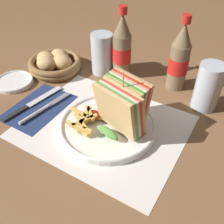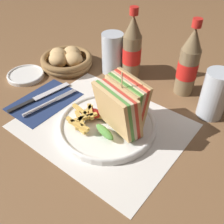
% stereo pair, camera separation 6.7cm
% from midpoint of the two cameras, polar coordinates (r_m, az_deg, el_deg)
% --- Properties ---
extents(ground_plane, '(4.00, 4.00, 0.00)m').
position_cam_midpoint_polar(ground_plane, '(0.68, -6.89, -4.26)').
color(ground_plane, brown).
extents(placemat, '(0.41, 0.33, 0.00)m').
position_cam_midpoint_polar(placemat, '(0.68, -4.66, -3.24)').
color(placemat, silver).
rests_on(placemat, ground_plane).
extents(plate_main, '(0.25, 0.25, 0.02)m').
position_cam_midpoint_polar(plate_main, '(0.67, -3.70, -3.00)').
color(plate_main, white).
rests_on(plate_main, ground_plane).
extents(club_sandwich, '(0.14, 0.13, 0.16)m').
position_cam_midpoint_polar(club_sandwich, '(0.62, -0.86, 1.11)').
color(club_sandwich, tan).
rests_on(club_sandwich, plate_main).
extents(fries_pile, '(0.10, 0.09, 0.02)m').
position_cam_midpoint_polar(fries_pile, '(0.66, -9.03, -1.89)').
color(fries_pile, gold).
rests_on(fries_pile, plate_main).
extents(ketchup_blob, '(0.04, 0.04, 0.01)m').
position_cam_midpoint_polar(ketchup_blob, '(0.68, -6.90, -0.75)').
color(ketchup_blob, maroon).
rests_on(ketchup_blob, plate_main).
extents(napkin, '(0.13, 0.19, 0.00)m').
position_cam_midpoint_polar(napkin, '(0.78, -17.85, 1.06)').
color(napkin, navy).
rests_on(napkin, ground_plane).
extents(fork, '(0.04, 0.17, 0.01)m').
position_cam_midpoint_polar(fork, '(0.75, -17.73, 0.25)').
color(fork, silver).
rests_on(fork, napkin).
extents(knife, '(0.05, 0.20, 0.00)m').
position_cam_midpoint_polar(knife, '(0.79, -19.23, 1.73)').
color(knife, black).
rests_on(knife, napkin).
extents(coke_bottle_near, '(0.06, 0.06, 0.23)m').
position_cam_midpoint_polar(coke_bottle_near, '(0.83, -0.17, 13.63)').
color(coke_bottle_near, '#7A6647').
rests_on(coke_bottle_near, ground_plane).
extents(coke_bottle_far, '(0.06, 0.06, 0.23)m').
position_cam_midpoint_polar(coke_bottle_far, '(0.79, 12.09, 11.18)').
color(coke_bottle_far, '#7A6647').
rests_on(coke_bottle_far, ground_plane).
extents(glass_near, '(0.07, 0.07, 0.13)m').
position_cam_midpoint_polar(glass_near, '(0.75, 17.67, 4.54)').
color(glass_near, silver).
rests_on(glass_near, ground_plane).
extents(glass_far, '(0.07, 0.07, 0.13)m').
position_cam_midpoint_polar(glass_far, '(0.87, -4.46, 12.45)').
color(glass_far, silver).
rests_on(glass_far, ground_plane).
extents(bread_basket, '(0.18, 0.18, 0.06)m').
position_cam_midpoint_polar(bread_basket, '(0.92, -14.47, 10.19)').
color(bread_basket, olive).
rests_on(bread_basket, ground_plane).
extents(side_saucer, '(0.12, 0.12, 0.01)m').
position_cam_midpoint_polar(side_saucer, '(0.90, -22.55, 6.06)').
color(side_saucer, white).
rests_on(side_saucer, ground_plane).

